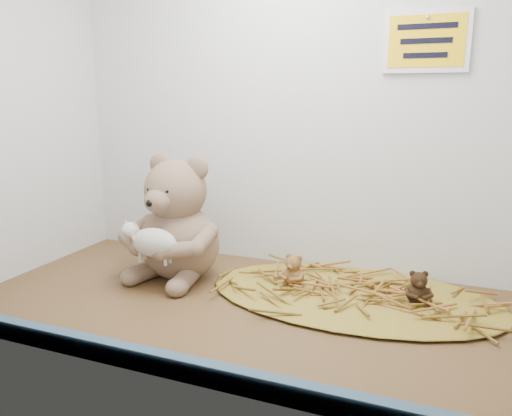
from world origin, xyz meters
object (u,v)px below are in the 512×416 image
at_px(main_teddy, 178,217).
at_px(mini_teddy_tan, 294,269).
at_px(toy_lamb, 154,243).
at_px(mini_teddy_brown, 418,286).

xyz_separation_m(main_teddy, mini_teddy_tan, (0.28, 0.02, -0.10)).
distance_m(main_teddy, toy_lamb, 0.11).
relative_size(mini_teddy_tan, mini_teddy_brown, 1.04).
bearing_deg(main_teddy, mini_teddy_tan, 11.11).
relative_size(main_teddy, mini_teddy_brown, 4.21).
distance_m(toy_lamb, mini_teddy_brown, 0.57).
bearing_deg(mini_teddy_tan, mini_teddy_brown, 8.61).
bearing_deg(mini_teddy_brown, main_teddy, 166.65).
xyz_separation_m(toy_lamb, mini_teddy_brown, (0.56, 0.13, -0.07)).
height_order(main_teddy, toy_lamb, main_teddy).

